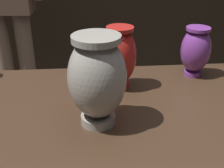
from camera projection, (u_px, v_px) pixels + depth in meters
name	position (u px, v px, depth m)	size (l,w,h in m)	color
back_display_shelf	(98.00, 21.00, 2.92)	(2.60, 0.40, 0.99)	black
vase_centerpiece	(97.00, 78.00, 0.71)	(0.15, 0.15, 0.24)	gray
vase_tall_behind	(196.00, 50.00, 1.00)	(0.10, 0.10, 0.17)	#7A388E
vase_left_accent	(121.00, 56.00, 0.91)	(0.11, 0.11, 0.20)	red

